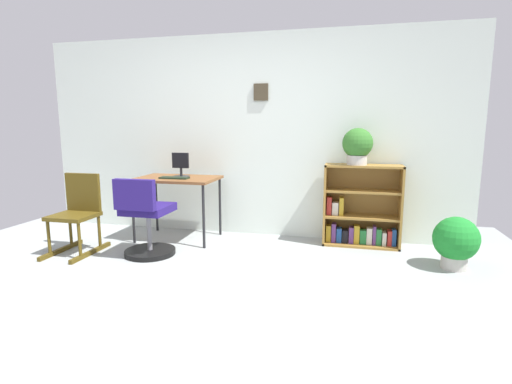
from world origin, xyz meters
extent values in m
plane|color=#939A99|center=(0.00, 0.00, 0.00)|extent=(6.24, 6.24, 0.00)
cube|color=silver|center=(0.00, 2.15, 1.20)|extent=(5.20, 0.10, 2.39)
cube|color=#403625|center=(0.19, 2.09, 1.71)|extent=(0.17, 0.02, 0.19)
cube|color=brown|center=(-0.72, 1.68, 0.72)|extent=(0.93, 0.63, 0.03)
cylinder|color=black|center=(-1.14, 1.41, 0.35)|extent=(0.03, 0.03, 0.70)
cylinder|color=black|center=(-0.29, 1.41, 0.35)|extent=(0.03, 0.03, 0.70)
cylinder|color=black|center=(-1.14, 1.96, 0.35)|extent=(0.03, 0.03, 0.70)
cylinder|color=black|center=(-0.29, 1.96, 0.35)|extent=(0.03, 0.03, 0.70)
cylinder|color=#262628|center=(-0.68, 1.73, 0.74)|extent=(0.19, 0.19, 0.01)
cylinder|color=#262628|center=(-0.68, 1.73, 0.79)|extent=(0.03, 0.03, 0.09)
cube|color=black|center=(-0.68, 1.72, 0.93)|extent=(0.20, 0.02, 0.18)
cube|color=black|center=(-0.70, 1.58, 0.74)|extent=(0.33, 0.12, 0.02)
cylinder|color=black|center=(-0.77, 1.08, 0.03)|extent=(0.52, 0.52, 0.05)
cylinder|color=slate|center=(-0.77, 1.08, 0.25)|extent=(0.05, 0.05, 0.39)
cube|color=navy|center=(-0.77, 1.08, 0.48)|extent=(0.44, 0.44, 0.08)
cube|color=navy|center=(-0.77, 0.83, 0.67)|extent=(0.42, 0.07, 0.30)
cube|color=#4C3C10|center=(-1.72, 0.93, 0.02)|extent=(0.04, 0.64, 0.04)
cube|color=#4C3C10|center=(-1.36, 0.93, 0.02)|extent=(0.04, 0.64, 0.04)
cylinder|color=#4C3C10|center=(-1.72, 0.77, 0.21)|extent=(0.03, 0.03, 0.34)
cylinder|color=#4C3C10|center=(-1.36, 0.77, 0.21)|extent=(0.03, 0.03, 0.34)
cylinder|color=#4C3C10|center=(-1.72, 1.09, 0.21)|extent=(0.03, 0.03, 0.34)
cylinder|color=#4C3C10|center=(-1.36, 1.09, 0.21)|extent=(0.03, 0.03, 0.34)
cube|color=#4C3C10|center=(-1.54, 0.93, 0.40)|extent=(0.42, 0.40, 0.04)
cube|color=#4C3C10|center=(-1.54, 1.11, 0.62)|extent=(0.40, 0.04, 0.41)
cube|color=olive|center=(0.98, 1.92, 0.45)|extent=(0.02, 0.30, 0.91)
cube|color=olive|center=(1.78, 1.92, 0.45)|extent=(0.02, 0.30, 0.91)
cube|color=olive|center=(1.38, 1.92, 0.90)|extent=(0.83, 0.30, 0.02)
cube|color=olive|center=(1.38, 1.92, 0.01)|extent=(0.83, 0.30, 0.02)
cube|color=olive|center=(1.38, 2.06, 0.45)|extent=(0.83, 0.02, 0.91)
cube|color=olive|center=(1.38, 1.92, 0.33)|extent=(0.78, 0.28, 0.02)
cube|color=olive|center=(1.38, 1.92, 0.62)|extent=(0.78, 0.28, 0.02)
cube|color=#B79323|center=(1.03, 1.91, 0.12)|extent=(0.05, 0.10, 0.19)
cube|color=#593372|center=(1.08, 1.91, 0.13)|extent=(0.05, 0.12, 0.21)
cube|color=#1E478C|center=(1.14, 1.91, 0.10)|extent=(0.06, 0.11, 0.16)
cube|color=black|center=(1.21, 1.91, 0.10)|extent=(0.06, 0.11, 0.15)
cube|color=#593372|center=(1.28, 1.91, 0.12)|extent=(0.05, 0.12, 0.18)
cube|color=#B79323|center=(1.34, 1.91, 0.13)|extent=(0.06, 0.11, 0.20)
cube|color=#237238|center=(1.41, 1.91, 0.10)|extent=(0.07, 0.10, 0.16)
cube|color=beige|center=(1.47, 1.91, 0.12)|extent=(0.06, 0.10, 0.18)
cube|color=#593372|center=(1.52, 1.91, 0.13)|extent=(0.03, 0.11, 0.21)
cube|color=#237238|center=(1.57, 1.91, 0.11)|extent=(0.06, 0.11, 0.18)
cube|color=beige|center=(1.63, 1.91, 0.10)|extent=(0.04, 0.12, 0.15)
cube|color=#B22D28|center=(1.69, 1.91, 0.11)|extent=(0.04, 0.11, 0.17)
cube|color=#1E478C|center=(1.73, 1.91, 0.12)|extent=(0.04, 0.10, 0.19)
cube|color=#B22D28|center=(1.02, 1.91, 0.44)|extent=(0.05, 0.10, 0.20)
cube|color=beige|center=(1.09, 1.91, 0.41)|extent=(0.07, 0.10, 0.14)
cube|color=#B79323|center=(1.16, 1.91, 0.44)|extent=(0.05, 0.11, 0.20)
cylinder|color=#B7B2A8|center=(1.30, 1.90, 0.96)|extent=(0.21, 0.21, 0.10)
sphere|color=#316E27|center=(1.30, 1.90, 1.14)|extent=(0.33, 0.33, 0.33)
cylinder|color=#B7B2A8|center=(2.22, 1.37, 0.06)|extent=(0.23, 0.23, 0.13)
sphere|color=#1C8029|center=(2.22, 1.37, 0.29)|extent=(0.41, 0.41, 0.41)
camera|label=1|loc=(1.22, -2.47, 1.32)|focal=27.36mm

